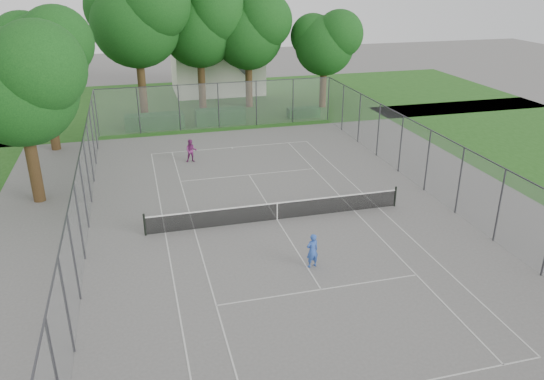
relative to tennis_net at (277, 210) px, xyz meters
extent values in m
plane|color=#62605D|center=(0.00, 0.00, -0.51)|extent=(120.00, 120.00, 0.00)
cube|color=#1F4E16|center=(0.00, 26.00, -0.51)|extent=(60.00, 20.00, 0.00)
cube|color=beige|center=(0.00, 11.88, -0.50)|extent=(10.97, 0.06, 0.01)
cube|color=beige|center=(-5.49, 0.00, -0.50)|extent=(0.06, 23.77, 0.01)
cube|color=beige|center=(5.49, 0.00, -0.50)|extent=(0.06, 23.77, 0.01)
cube|color=beige|center=(-4.12, 0.00, -0.50)|extent=(0.06, 23.77, 0.01)
cube|color=beige|center=(4.12, 0.00, -0.50)|extent=(0.06, 23.77, 0.01)
cube|color=beige|center=(0.00, -6.40, -0.50)|extent=(8.23, 0.06, 0.01)
cube|color=beige|center=(0.00, 6.40, -0.50)|extent=(8.23, 0.06, 0.01)
cube|color=beige|center=(0.00, 0.00, -0.50)|extent=(0.06, 12.80, 0.01)
cube|color=beige|center=(0.00, 11.73, -0.50)|extent=(0.06, 0.30, 0.01)
cylinder|color=black|center=(-6.39, 0.00, 0.04)|extent=(0.10, 0.10, 1.10)
cylinder|color=black|center=(6.39, 0.00, 0.04)|extent=(0.10, 0.10, 1.10)
cube|color=black|center=(0.00, 0.00, -0.06)|extent=(12.67, 0.01, 0.86)
cube|color=white|center=(0.00, 0.00, 0.40)|extent=(12.77, 0.03, 0.06)
cube|color=white|center=(0.00, 0.00, -0.07)|extent=(0.05, 0.02, 0.88)
cylinder|color=#38383D|center=(-9.00, 17.00, 1.24)|extent=(0.08, 0.08, 3.50)
cylinder|color=#38383D|center=(9.00, 17.00, 1.24)|extent=(0.08, 0.08, 3.50)
cube|color=slate|center=(0.00, 17.00, 1.24)|extent=(18.00, 0.02, 3.50)
cube|color=slate|center=(-9.00, 0.00, 1.24)|extent=(0.02, 34.00, 3.50)
cube|color=slate|center=(9.00, 0.00, 1.24)|extent=(0.02, 34.00, 3.50)
cube|color=#38383D|center=(0.00, 17.00, 2.99)|extent=(18.00, 0.05, 0.05)
cube|color=#38383D|center=(-9.00, 0.00, 2.99)|extent=(0.05, 34.00, 0.05)
cube|color=#38383D|center=(9.00, 0.00, 2.99)|extent=(0.05, 34.00, 0.05)
cylinder|color=#382614|center=(-5.47, 22.43, 2.01)|extent=(0.66, 0.66, 5.05)
sphere|color=#0F3911|center=(-5.47, 22.43, 7.05)|extent=(7.18, 7.18, 7.18)
sphere|color=#0F3911|center=(-4.03, 21.35, 8.49)|extent=(5.74, 5.74, 5.74)
sphere|color=#0F3911|center=(-6.72, 23.32, 8.13)|extent=(5.38, 5.38, 5.38)
cylinder|color=#382614|center=(-0.32, 23.74, 1.76)|extent=(0.64, 0.64, 4.54)
sphere|color=#0F3911|center=(-0.32, 23.74, 6.28)|extent=(6.45, 6.45, 6.45)
sphere|color=#0F3911|center=(0.97, 22.77, 7.57)|extent=(5.16, 5.16, 5.16)
sphere|color=#0F3911|center=(-1.45, 24.54, 7.25)|extent=(4.84, 4.84, 4.84)
cylinder|color=#382614|center=(3.79, 23.15, 1.58)|extent=(0.63, 0.63, 4.19)
sphere|color=#0F3911|center=(3.79, 23.15, 5.76)|extent=(5.96, 5.96, 5.96)
sphere|color=#0F3911|center=(4.98, 22.26, 6.96)|extent=(4.77, 4.77, 4.77)
sphere|color=#0F3911|center=(2.74, 23.90, 6.66)|extent=(4.47, 4.47, 4.47)
cylinder|color=#382614|center=(10.12, 21.35, 1.28)|extent=(0.60, 0.60, 3.58)
sphere|color=#0F3911|center=(10.12, 21.35, 4.85)|extent=(5.09, 5.09, 5.09)
sphere|color=#0F3911|center=(11.13, 20.59, 5.87)|extent=(4.07, 4.07, 4.07)
sphere|color=#0F3911|center=(9.23, 21.99, 5.61)|extent=(3.82, 3.82, 3.82)
cylinder|color=#382614|center=(-11.76, 14.65, 1.52)|extent=(0.62, 0.62, 4.06)
sphere|color=#0F3911|center=(-11.76, 14.65, 5.56)|extent=(5.77, 5.77, 5.77)
sphere|color=#0F3911|center=(-10.61, 13.79, 6.72)|extent=(4.61, 4.61, 4.61)
sphere|color=#0F3911|center=(-12.77, 15.37, 6.43)|extent=(4.33, 4.33, 4.33)
cylinder|color=#382614|center=(-11.70, 5.59, 1.50)|extent=(0.62, 0.62, 4.01)
sphere|color=#0F3911|center=(-11.70, 5.59, 5.50)|extent=(5.71, 5.71, 5.71)
sphere|color=#0F3911|center=(-10.56, 4.73, 6.64)|extent=(4.56, 4.56, 4.56)
cube|color=#164419|center=(-4.86, 18.13, 0.05)|extent=(4.48, 1.34, 1.12)
cube|color=#164419|center=(0.28, 18.07, 0.11)|extent=(3.93, 1.12, 1.23)
cube|color=#164419|center=(7.36, 18.38, -0.11)|extent=(2.67, 0.98, 0.80)
cube|color=white|center=(2.09, 30.13, 2.68)|extent=(8.51, 6.38, 6.38)
cube|color=#56565C|center=(2.09, 30.13, 5.87)|extent=(8.42, 6.59, 8.42)
imported|color=#2F55B3|center=(0.22, -4.67, 0.25)|extent=(0.62, 0.48, 1.52)
imported|color=#792868|center=(-3.05, 9.64, 0.24)|extent=(0.80, 0.66, 1.49)
camera|label=1|loc=(-6.35, -22.80, 11.03)|focal=35.00mm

